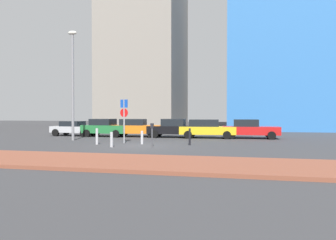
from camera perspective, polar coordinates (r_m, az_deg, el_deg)
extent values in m
plane|color=#38383A|center=(19.97, -4.95, -4.66)|extent=(120.00, 120.00, 0.00)
cube|color=brown|center=(13.58, -13.76, -7.15)|extent=(40.00, 3.99, 0.14)
cube|color=#B7BABF|center=(29.99, -16.44, -1.61)|extent=(4.17, 1.82, 0.55)
cube|color=black|center=(30.08, -16.77, -0.64)|extent=(1.90, 1.60, 0.46)
cylinder|color=black|center=(30.04, -13.34, -2.11)|extent=(0.65, 0.25, 0.64)
cylinder|color=black|center=(28.59, -14.91, -2.29)|extent=(0.65, 0.25, 0.64)
cylinder|color=black|center=(31.45, -17.83, -1.99)|extent=(0.65, 0.25, 0.64)
cylinder|color=black|center=(30.06, -19.54, -2.15)|extent=(0.65, 0.25, 0.64)
cube|color=#237238|center=(28.44, -11.11, -1.59)|extent=(4.11, 1.98, 0.69)
cube|color=black|center=(28.54, -11.60, -0.35)|extent=(2.00, 1.73, 0.55)
cylinder|color=black|center=(28.70, -7.87, -2.25)|extent=(0.65, 0.25, 0.64)
cylinder|color=black|center=(27.07, -9.35, -2.46)|extent=(0.65, 0.25, 0.64)
cylinder|color=black|center=(29.87, -12.70, -2.13)|extent=(0.65, 0.25, 0.64)
cylinder|color=black|center=(28.31, -14.39, -2.32)|extent=(0.65, 0.25, 0.64)
cube|color=orange|center=(27.75, -5.79, -1.64)|extent=(4.69, 2.00, 0.69)
cube|color=black|center=(27.79, -6.26, -0.37)|extent=(2.15, 1.72, 0.54)
cylinder|color=black|center=(28.26, -2.26, -2.29)|extent=(0.65, 0.26, 0.64)
cylinder|color=black|center=(26.56, -3.01, -2.51)|extent=(0.65, 0.26, 0.64)
cylinder|color=black|center=(29.04, -8.32, -2.21)|extent=(0.65, 0.26, 0.64)
cylinder|color=black|center=(27.38, -9.42, -2.41)|extent=(0.65, 0.26, 0.64)
cube|color=black|center=(26.91, 1.02, -1.77)|extent=(4.37, 1.98, 0.65)
cube|color=black|center=(26.89, 1.00, -0.44)|extent=(1.96, 1.75, 0.60)
cylinder|color=black|center=(27.64, 4.33, -2.37)|extent=(0.65, 0.24, 0.64)
cylinder|color=black|center=(25.83, 3.90, -2.62)|extent=(0.65, 0.24, 0.64)
cylinder|color=black|center=(28.10, -1.63, -2.31)|extent=(0.65, 0.24, 0.64)
cylinder|color=black|center=(26.32, -2.46, -2.54)|extent=(0.65, 0.24, 0.64)
cube|color=gold|center=(26.34, 7.12, -1.86)|extent=(4.64, 1.97, 0.64)
cube|color=black|center=(26.32, 6.49, -0.54)|extent=(2.46, 1.70, 0.57)
cylinder|color=black|center=(27.20, 10.44, -2.44)|extent=(0.65, 0.26, 0.64)
cylinder|color=black|center=(25.50, 10.54, -2.68)|extent=(0.65, 0.26, 0.64)
cylinder|color=black|center=(27.30, 3.93, -2.41)|extent=(0.65, 0.26, 0.64)
cylinder|color=black|center=(25.60, 3.60, -2.65)|extent=(0.65, 0.26, 0.64)
cube|color=red|center=(26.62, 14.62, -1.84)|extent=(4.54, 1.90, 0.65)
cube|color=black|center=(26.58, 13.81, -0.51)|extent=(1.96, 1.70, 0.57)
cylinder|color=black|center=(27.67, 17.68, -2.42)|extent=(0.64, 0.23, 0.64)
cylinder|color=black|center=(25.87, 18.12, -2.67)|extent=(0.64, 0.23, 0.64)
cylinder|color=black|center=(27.50, 11.32, -2.41)|extent=(0.64, 0.23, 0.64)
cylinder|color=black|center=(25.69, 11.31, -2.66)|extent=(0.64, 0.23, 0.64)
cylinder|color=gray|center=(21.84, -7.89, -0.21)|extent=(0.10, 0.10, 3.01)
cube|color=#1447B7|center=(21.84, -7.90, 2.94)|extent=(0.55, 0.15, 0.55)
cylinder|color=red|center=(21.83, -7.90, 1.29)|extent=(0.59, 0.15, 0.60)
cylinder|color=#4C4C51|center=(19.14, -2.88, -3.16)|extent=(0.08, 0.08, 1.16)
cube|color=black|center=(19.10, -2.88, -1.01)|extent=(0.18, 0.14, 0.28)
cylinder|color=gray|center=(25.05, -16.74, 5.56)|extent=(0.20, 0.20, 7.93)
ellipsoid|color=silver|center=(25.70, -16.80, 14.75)|extent=(0.70, 0.36, 0.30)
cylinder|color=#B7B7BC|center=(19.42, -10.11, -3.48)|extent=(0.17, 0.17, 0.91)
cylinder|color=black|center=(20.38, 3.92, -3.01)|extent=(0.13, 0.13, 1.08)
cylinder|color=#B7B7BC|center=(21.28, -12.65, -2.89)|extent=(0.17, 0.17, 1.06)
cylinder|color=#B7B7BC|center=(21.02, -4.69, -3.16)|extent=(0.17, 0.17, 0.88)
cube|color=#3372BF|center=(46.90, 22.15, 14.26)|extent=(17.70, 17.16, 25.42)
cube|color=gray|center=(50.50, -4.09, 11.26)|extent=(11.20, 14.03, 21.74)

